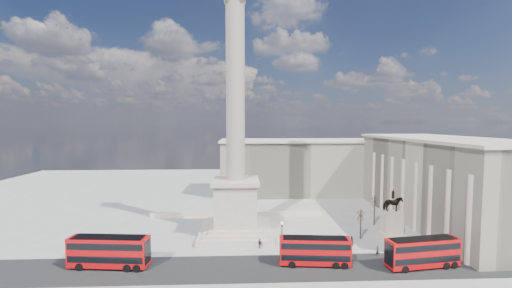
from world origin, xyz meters
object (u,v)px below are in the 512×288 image
Objects in this scene: red_bus_c at (423,252)px; red_bus_a at (110,251)px; red_bus_b at (315,251)px; pedestrian_crossing at (260,243)px; victorian_lamp at (282,237)px; pedestrian_standing at (351,241)px; equestrian_statue at (392,220)px; nelsons_column at (236,168)px; pedestrian_walking at (378,251)px.

red_bus_a is at bearing 170.09° from red_bus_c.
red_bus_a reaches higher than red_bus_c.
red_bus_b reaches higher than pedestrian_crossing.
victorian_lamp reaches higher than red_bus_c.
red_bus_b is at bearing 2.15° from pedestrian_standing.
equestrian_statue is at bearing 39.13° from red_bus_b.
nelsons_column is 21.81m from red_bus_b.
equestrian_statue reaches higher than red_bus_a.
equestrian_statue is (1.75, 13.41, 0.75)m from red_bus_c.
red_bus_c is 25.60m from pedestrian_crossing.
red_bus_b is (12.46, -14.39, -10.64)m from nelsons_column.
nelsons_column is 5.62× the size of equestrian_statue.
red_bus_b is at bearing -23.67° from victorian_lamp.
nelsons_column reaches higher than red_bus_c.
nelsons_column is 8.04× the size of victorian_lamp.
pedestrian_standing is at bearing -152.95° from equestrian_statue.
nelsons_column reaches higher than pedestrian_walking.
equestrian_statue reaches higher than pedestrian_crossing.
equestrian_statue is 26.55m from pedestrian_crossing.
red_bus_a reaches higher than pedestrian_walking.
pedestrian_crossing reaches higher than pedestrian_walking.
equestrian_statue is 11.56m from pedestrian_walking.
pedestrian_walking is at bearing -141.03° from pedestrian_crossing.
red_bus_c reaches higher than pedestrian_walking.
nelsons_column is 17.15m from victorian_lamp.
nelsons_column is at bearing -9.97° from pedestrian_crossing.
nelsons_column is 4.39× the size of red_bus_c.
red_bus_c is at bearing -97.43° from equestrian_statue.
red_bus_b is at bearing -49.11° from nelsons_column.
red_bus_a is 50.22m from equestrian_statue.
nelsons_column is 4.59× the size of red_bus_b.
red_bus_c is at bearing 94.39° from pedestrian_standing.
pedestrian_crossing is (-19.17, 3.91, 0.01)m from pedestrian_walking.
red_bus_b is 11.47m from pedestrian_walking.
pedestrian_standing reaches higher than pedestrian_crossing.
red_bus_c is at bearing 0.09° from red_bus_b.
pedestrian_standing is (39.17, 6.61, -1.56)m from red_bus_a.
red_bus_b is at bearing 4.33° from red_bus_a.
nelsons_column is 34.26m from red_bus_c.
red_bus_b is (31.08, -0.42, -0.24)m from red_bus_a.
red_bus_b is 5.74× the size of pedestrian_standing.
pedestrian_standing is at bearing 14.69° from red_bus_a.
red_bus_c is at bearing -9.64° from victorian_lamp.
victorian_lamp reaches higher than pedestrian_walking.
red_bus_b is at bearing -169.31° from pedestrian_crossing.
nelsons_column is 29.45× the size of pedestrian_walking.
red_bus_a is at bearing -29.28° from pedestrian_standing.
pedestrian_standing is at bearing -19.70° from nelsons_column.
red_bus_c reaches higher than pedestrian_standing.
pedestrian_crossing is at bearing 139.44° from pedestrian_walking.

